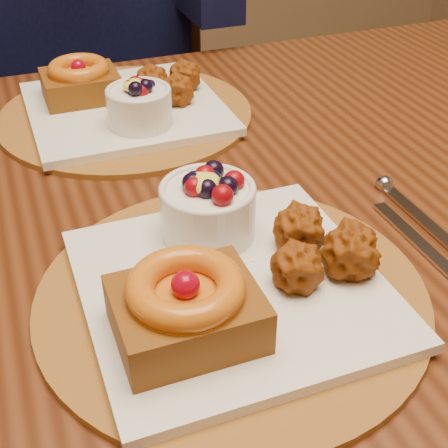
{
  "coord_description": "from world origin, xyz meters",
  "views": [
    {
      "loc": [
        -0.27,
        -0.56,
        1.16
      ],
      "look_at": [
        -0.09,
        -0.09,
        0.81
      ],
      "focal_mm": 50.0,
      "sensor_mm": 36.0,
      "label": 1
    }
  ],
  "objects": [
    {
      "name": "chair_far",
      "position": [
        -0.03,
        0.79,
        0.45
      ],
      "size": [
        0.51,
        0.51,
        0.81
      ],
      "rotation": [
        0.0,
        0.0,
        -0.41
      ],
      "color": "black",
      "rests_on": "ground"
    },
    {
      "name": "place_setting_far",
      "position": [
        -0.11,
        0.3,
        0.78
      ],
      "size": [
        0.38,
        0.38,
        0.09
      ],
      "color": "brown",
      "rests_on": "dining_table"
    },
    {
      "name": "place_setting_near",
      "position": [
        -0.11,
        -0.13,
        0.78
      ],
      "size": [
        0.38,
        0.38,
        0.09
      ],
      "color": "brown",
      "rests_on": "dining_table"
    },
    {
      "name": "cutlery_near",
      "position": [
        0.13,
        -0.12,
        0.76
      ],
      "size": [
        0.06,
        0.17,
        0.0
      ],
      "primitive_type": "cube",
      "color": "#B2B2B7",
      "rests_on": "dining_table"
    },
    {
      "name": "dining_table",
      "position": [
        -0.1,
        0.08,
        0.68
      ],
      "size": [
        1.6,
        0.9,
        0.76
      ],
      "color": "#3B190A",
      "rests_on": "ground"
    }
  ]
}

